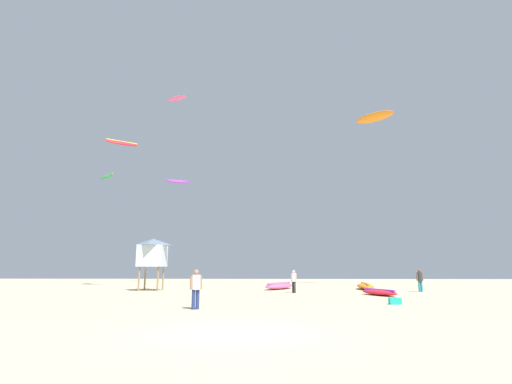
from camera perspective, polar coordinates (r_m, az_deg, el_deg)
The scene contains 14 objects.
ground_plane at distance 11.47m, azimuth -3.51°, elevation -19.54°, with size 120.00×120.00×0.00m, color #C6B28C.
person_foreground at distance 17.74m, azimuth -8.67°, elevation -13.25°, with size 0.48×0.38×1.68m.
person_midground at distance 29.48m, azimuth 5.47°, elevation -12.48°, with size 0.39×0.44×1.62m.
person_left at distance 33.07m, azimuth 22.58°, elevation -11.48°, with size 0.55×0.38×1.69m.
kite_grounded_near at distance 34.97m, azimuth 3.36°, elevation -13.38°, with size 3.28×4.96×0.60m.
kite_grounded_mid at distance 27.82m, azimuth 17.34°, elevation -13.66°, with size 2.15×3.69×0.42m.
kite_grounded_far at distance 35.74m, azimuth 15.50°, elevation -12.97°, with size 1.79×4.75×0.58m.
lifeguard_tower at distance 33.53m, azimuth -14.71°, elevation -8.39°, with size 2.30×2.30×4.15m.
cooler_box at distance 21.14m, azimuth 19.43°, elevation -14.63°, with size 0.56×0.36×0.32m, color #19B29E.
kite_aloft_0 at distance 46.53m, azimuth 16.74°, elevation 10.33°, with size 4.19×3.82×1.03m.
kite_aloft_1 at distance 53.47m, azimuth -11.36°, elevation 13.10°, with size 3.04×1.91×0.48m.
kite_aloft_2 at distance 53.93m, azimuth -11.23°, elevation 1.48°, with size 3.42×2.12×0.59m.
kite_aloft_3 at distance 45.87m, azimuth -20.70°, elevation 2.09°, with size 2.79×2.84×0.70m.
kite_aloft_4 at distance 41.99m, azimuth -18.81°, elevation 6.71°, with size 3.26×2.70×0.73m.
Camera 1 is at (1.13, -11.29, 1.69)m, focal length 27.71 mm.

